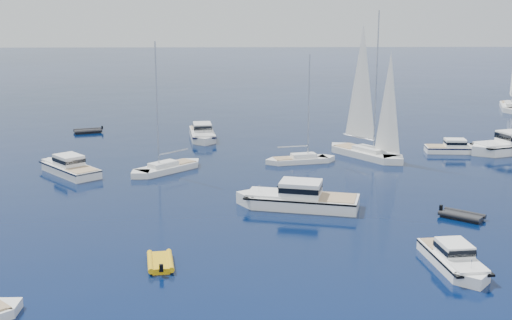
{
  "coord_description": "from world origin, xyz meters",
  "views": [
    {
      "loc": [
        -2.99,
        -34.76,
        16.41
      ],
      "look_at": [
        -1.77,
        25.41,
        2.2
      ],
      "focal_mm": 48.49,
      "sensor_mm": 36.0,
      "label": 1
    }
  ],
  "objects": [
    {
      "name": "sailboat_centre",
      "position": [
        2.94,
        33.56,
        0.0
      ],
      "size": [
        7.99,
        3.7,
        11.37
      ],
      "primitive_type": null,
      "rotation": [
        0.0,
        0.0,
        4.94
      ],
      "color": "white",
      "rests_on": "ground"
    },
    {
      "name": "tender_grey_far",
      "position": [
        -22.2,
        49.95,
        0.0
      ],
      "size": [
        4.0,
        3.0,
        0.95
      ],
      "primitive_type": null,
      "rotation": [
        0.0,
        0.0,
        1.9
      ],
      "color": "black",
      "rests_on": "ground"
    },
    {
      "name": "sailboat_mid_l",
      "position": [
        -10.36,
        30.13,
        0.0
      ],
      "size": [
        7.8,
        7.92,
        12.97
      ],
      "primitive_type": null,
      "rotation": [
        0.0,
        0.0,
        2.37
      ],
      "color": "silver",
      "rests_on": "ground"
    },
    {
      "name": "ground",
      "position": [
        0.0,
        0.0,
        0.0
      ],
      "size": [
        400.0,
        400.0,
        0.0
      ],
      "primitive_type": "plane",
      "color": "#071749",
      "rests_on": "ground"
    },
    {
      "name": "motor_cruiser_distant",
      "position": [
        26.39,
        37.93,
        0.0
      ],
      "size": [
        11.7,
        6.93,
        2.94
      ],
      "primitive_type": null,
      "rotation": [
        0.0,
        0.0,
        1.91
      ],
      "color": "white",
      "rests_on": "ground"
    },
    {
      "name": "motor_cruiser_centre",
      "position": [
        1.44,
        18.16,
        0.0
      ],
      "size": [
        11.11,
        5.71,
        2.79
      ],
      "primitive_type": null,
      "rotation": [
        0.0,
        0.0,
        1.33
      ],
      "color": "white",
      "rests_on": "ground"
    },
    {
      "name": "sailboat_sails_far",
      "position": [
        37.36,
        67.24,
        0.0
      ],
      "size": [
        5.55,
        10.73,
        15.28
      ],
      "primitive_type": null,
      "rotation": [
        0.0,
        0.0,
        2.85
      ],
      "color": "silver",
      "rests_on": "ground"
    },
    {
      "name": "motor_cruiser_near",
      "position": [
        10.19,
        5.35,
        0.0
      ],
      "size": [
        3.2,
        7.96,
        2.03
      ],
      "primitive_type": null,
      "rotation": [
        0.0,
        0.0,
        3.25
      ],
      "color": "white",
      "rests_on": "ground"
    },
    {
      "name": "tender_grey_near",
      "position": [
        13.7,
        15.04,
        0.0
      ],
      "size": [
        3.83,
        3.62,
        0.95
      ],
      "primitive_type": null,
      "rotation": [
        0.0,
        0.0,
        4.02
      ],
      "color": "black",
      "rests_on": "ground"
    },
    {
      "name": "motor_cruiser_far_r",
      "position": [
        20.18,
        37.85,
        0.0
      ],
      "size": [
        7.38,
        2.73,
        1.9
      ],
      "primitive_type": null,
      "rotation": [
        0.0,
        0.0,
        4.64
      ],
      "color": "white",
      "rests_on": "ground"
    },
    {
      "name": "motor_cruiser_horizon",
      "position": [
        -7.72,
        45.91,
        0.0
      ],
      "size": [
        3.88,
        9.32,
        2.37
      ],
      "primitive_type": null,
      "rotation": [
        0.0,
        0.0,
        3.27
      ],
      "color": "silver",
      "rests_on": "ground"
    },
    {
      "name": "sailboat_sails_r",
      "position": [
        10.04,
        36.0,
        0.0
      ],
      "size": [
        8.58,
        10.27,
        15.73
      ],
      "primitive_type": null,
      "rotation": [
        0.0,
        0.0,
        3.78
      ],
      "color": "silver",
      "rests_on": "ground"
    },
    {
      "name": "motor_cruiser_far_l",
      "position": [
        -19.61,
        29.56,
        0.0
      ],
      "size": [
        7.91,
        8.54,
        2.34
      ],
      "primitive_type": null,
      "rotation": [
        0.0,
        0.0,
        0.71
      ],
      "color": "white",
      "rests_on": "ground"
    },
    {
      "name": "tender_yellow",
      "position": [
        -8.17,
        6.03,
        0.0
      ],
      "size": [
        2.41,
        3.68,
        0.95
      ],
      "primitive_type": null,
      "rotation": [
        0.0,
        0.0,
        0.15
      ],
      "color": "#E6AC0D",
      "rests_on": "ground"
    }
  ]
}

